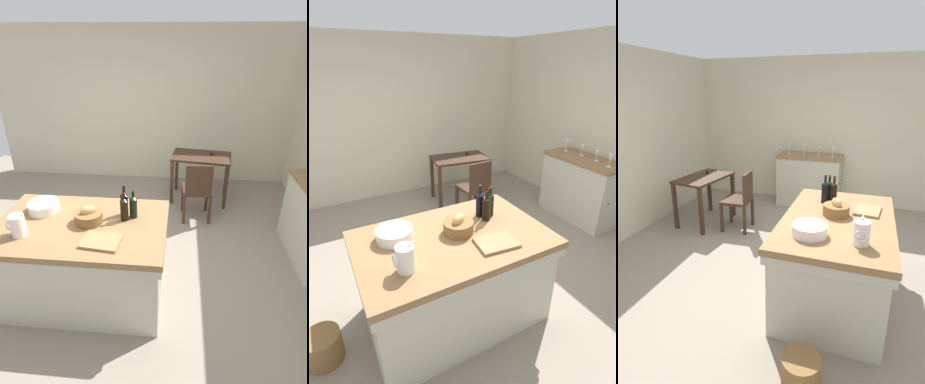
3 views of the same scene
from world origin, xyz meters
TOP-DOWN VIEW (x-y plane):
  - ground_plane at (0.00, 0.00)m, footprint 6.76×6.76m
  - wall_back at (0.00, 2.60)m, footprint 5.32×0.12m
  - island_table at (-0.25, -0.43)m, footprint 1.58×1.02m
  - side_cabinet at (2.26, 0.36)m, footprint 0.52×1.15m
  - writing_desk at (0.97, 1.76)m, footprint 0.97×0.68m
  - wooden_chair at (0.90, 1.11)m, footprint 0.42×0.42m
  - pitcher at (-0.72, -0.65)m, footprint 0.17×0.13m
  - wash_bowl at (-0.68, -0.24)m, footprint 0.30×0.30m
  - bread_basket at (-0.18, -0.40)m, footprint 0.26×0.26m
  - cutting_board at (0.01, -0.69)m, footprint 0.34×0.27m
  - wine_bottle_dark at (0.22, -0.27)m, footprint 0.07×0.07m
  - wine_bottle_amber at (0.13, -0.24)m, footprint 0.07×0.07m
  - wine_bottle_green at (0.14, -0.33)m, footprint 0.07×0.07m
  - wine_glass_far_left at (2.22, -0.04)m, footprint 0.07×0.07m
  - wine_glass_left at (2.29, 0.21)m, footprint 0.07×0.07m
  - wine_glass_middle at (2.32, 0.48)m, footprint 0.07×0.07m
  - wine_glass_right at (2.30, 0.75)m, footprint 0.07×0.07m
  - wicker_hamper at (-1.35, -0.35)m, footprint 0.28×0.28m

SIDE VIEW (x-z plane):
  - ground_plane at x=0.00m, z-range 0.00..0.00m
  - wicker_hamper at x=-1.35m, z-range 0.00..0.26m
  - island_table at x=-0.25m, z-range 0.03..0.90m
  - side_cabinet at x=2.26m, z-range 0.00..0.94m
  - wooden_chair at x=0.90m, z-range 0.04..0.94m
  - writing_desk at x=0.97m, z-range 0.23..1.04m
  - cutting_board at x=0.01m, z-range 0.86..0.89m
  - wash_bowl at x=-0.68m, z-range 0.86..0.96m
  - bread_basket at x=-0.18m, z-range 0.84..1.01m
  - pitcher at x=-0.72m, z-range 0.85..1.09m
  - wine_bottle_dark at x=0.22m, z-range 0.84..1.12m
  - wine_bottle_green at x=0.14m, z-range 0.84..1.13m
  - wine_bottle_amber at x=0.13m, z-range 0.83..1.14m
  - wine_glass_left at x=2.29m, z-range 0.96..1.12m
  - wine_glass_middle at x=2.32m, z-range 0.96..1.12m
  - wine_glass_far_left at x=2.22m, z-range 0.97..1.14m
  - wine_glass_right at x=2.30m, z-range 0.97..1.15m
  - wall_back at x=0.00m, z-range 0.00..2.60m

